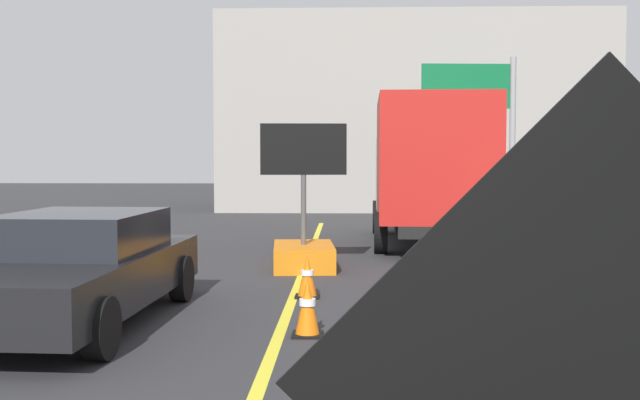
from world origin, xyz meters
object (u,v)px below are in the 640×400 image
Objects in this scene: roadwork_sign at (600,398)px; traffic_cone_mid_lane at (329,376)px; traffic_cone_far_lane at (307,307)px; arrow_board_trailer at (304,243)px; traffic_cone_curbside at (307,276)px; box_truck at (430,167)px; pickup_car at (76,268)px; highway_guide_sign at (486,111)px.

traffic_cone_mid_lane is at bearing 100.66° from roadwork_sign.
traffic_cone_mid_lane is 0.93× the size of traffic_cone_far_lane.
arrow_board_trailer is 4.16× the size of traffic_cone_mid_lane.
traffic_cone_mid_lane is 5.14m from traffic_cone_curbside.
roadwork_sign is 0.35× the size of box_truck.
box_truck reaches higher than traffic_cone_mid_lane.
roadwork_sign is 8.41m from pickup_car.
pickup_car is at bearing -146.21° from traffic_cone_curbside.
arrow_board_trailer is 8.08m from traffic_cone_mid_lane.
highway_guide_sign is 7.70× the size of traffic_cone_mid_lane.
traffic_cone_mid_lane is at bearing -83.32° from traffic_cone_far_lane.
arrow_board_trailer is 4.17× the size of traffic_cone_curbside.
roadwork_sign is 9.38m from traffic_cone_curbside.
pickup_car is 3.37m from traffic_cone_curbside.
roadwork_sign reaches higher than pickup_car.
roadwork_sign is at bearing -79.34° from traffic_cone_mid_lane.
pickup_car is 4.60m from traffic_cone_mid_lane.
traffic_cone_far_lane is at bearing -86.99° from traffic_cone_curbside.
box_truck is 7.58m from traffic_cone_curbside.
pickup_car is 7.05× the size of traffic_cone_far_lane.
traffic_cone_mid_lane is (-4.23, -16.47, -3.10)m from highway_guide_sign.
box_truck is 10.38m from pickup_car.
box_truck is at bearing 85.28° from roadwork_sign.
traffic_cone_curbside is at bearing -112.37° from highway_guide_sign.
arrow_board_trailer is 0.54× the size of highway_guide_sign.
roadwork_sign reaches higher than traffic_cone_mid_lane.
highway_guide_sign is at bearing 60.56° from pickup_car.
traffic_cone_mid_lane is at bearing -45.24° from pickup_car.
arrow_board_trailer is at bearing 93.71° from traffic_cone_far_lane.
pickup_car is at bearing 169.11° from traffic_cone_far_lane.
traffic_cone_mid_lane is at bearing -85.05° from traffic_cone_curbside.
arrow_board_trailer is (-1.44, 12.16, -0.99)m from roadwork_sign.
highway_guide_sign is (4.89, 8.42, 2.94)m from arrow_board_trailer.
highway_guide_sign reaches higher than box_truck.
traffic_cone_curbside is (2.78, 1.86, -0.38)m from pickup_car.
pickup_car is at bearing 134.76° from traffic_cone_mid_lane.
box_truck is at bearing 75.52° from traffic_cone_far_lane.
arrow_board_trailer reaches higher than roadwork_sign.
box_truck reaches higher than pickup_car.
box_truck is (1.34, 16.20, 0.37)m from roadwork_sign.
traffic_cone_far_lane is (0.35, -5.36, -0.14)m from arrow_board_trailer.
traffic_cone_far_lane is (-1.09, 6.80, -1.13)m from roadwork_sign.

